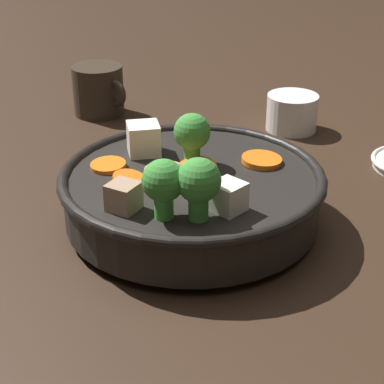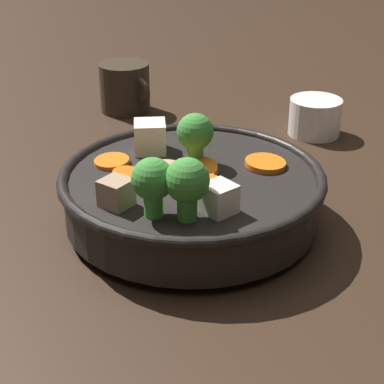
% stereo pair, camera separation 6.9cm
% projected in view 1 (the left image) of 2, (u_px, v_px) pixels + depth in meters
% --- Properties ---
extents(ground_plane, '(3.00, 3.00, 0.00)m').
position_uv_depth(ground_plane, '(192.00, 224.00, 0.71)').
color(ground_plane, black).
extents(stirfry_bowl, '(0.29, 0.29, 0.12)m').
position_uv_depth(stirfry_bowl, '(191.00, 190.00, 0.69)').
color(stirfry_bowl, black).
rests_on(stirfry_bowl, ground_plane).
extents(tea_cup, '(0.08, 0.08, 0.05)m').
position_uv_depth(tea_cup, '(292.00, 112.00, 0.96)').
color(tea_cup, white).
rests_on(tea_cup, ground_plane).
extents(dark_mug, '(0.10, 0.08, 0.08)m').
position_uv_depth(dark_mug, '(99.00, 90.00, 1.01)').
color(dark_mug, '#33281E').
rests_on(dark_mug, ground_plane).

